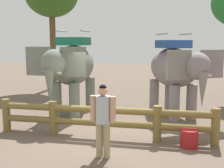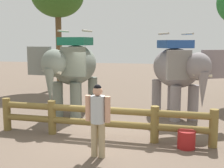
{
  "view_description": "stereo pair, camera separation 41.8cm",
  "coord_description": "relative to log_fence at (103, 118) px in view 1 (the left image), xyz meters",
  "views": [
    {
      "loc": [
        1.64,
        -8.43,
        2.84
      ],
      "look_at": [
        0.0,
        1.4,
        1.4
      ],
      "focal_mm": 47.03,
      "sensor_mm": 36.0,
      "label": 1
    },
    {
      "loc": [
        2.05,
        -8.35,
        2.84
      ],
      "look_at": [
        0.0,
        1.4,
        1.4
      ],
      "focal_mm": 47.03,
      "sensor_mm": 36.0,
      "label": 2
    }
  ],
  "objects": [
    {
      "name": "elephant_near_left",
      "position": [
        -1.8,
        2.74,
        1.25
      ],
      "size": [
        2.19,
        3.87,
        3.3
      ],
      "color": "slate",
      "rests_on": "ground"
    },
    {
      "name": "tourist_woman_in_black",
      "position": [
        0.28,
        -1.43,
        0.45
      ],
      "size": [
        0.64,
        0.39,
        1.82
      ],
      "color": "tan",
      "rests_on": "ground"
    },
    {
      "name": "ground_plane",
      "position": [
        0.0,
        0.17,
        -0.6
      ],
      "size": [
        60.0,
        60.0,
        0.0
      ],
      "primitive_type": "plane",
      "color": "brown"
    },
    {
      "name": "elephant_center",
      "position": [
        2.2,
        3.09,
        1.18
      ],
      "size": [
        2.88,
        3.74,
        3.17
      ],
      "color": "gray",
      "rests_on": "ground"
    },
    {
      "name": "log_fence",
      "position": [
        0.0,
        0.0,
        0.0
      ],
      "size": [
        6.56,
        0.5,
        1.05
      ],
      "color": "brown",
      "rests_on": "ground"
    },
    {
      "name": "feed_bucket",
      "position": [
        2.45,
        -0.36,
        -0.36
      ],
      "size": [
        0.48,
        0.48,
        0.48
      ],
      "color": "maroon",
      "rests_on": "ground"
    }
  ]
}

